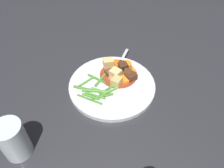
% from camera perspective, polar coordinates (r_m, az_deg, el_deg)
% --- Properties ---
extents(ground_plane, '(3.00, 3.00, 0.00)m').
position_cam_1_polar(ground_plane, '(0.72, -0.00, -0.77)').
color(ground_plane, '#2D2D33').
extents(dinner_plate, '(0.28, 0.28, 0.01)m').
position_cam_1_polar(dinner_plate, '(0.71, -0.00, -0.39)').
color(dinner_plate, white).
rests_on(dinner_plate, ground_plane).
extents(stew_sauce, '(0.12, 0.12, 0.00)m').
position_cam_1_polar(stew_sauce, '(0.74, 1.68, 2.43)').
color(stew_sauce, '#93381E').
rests_on(stew_sauce, dinner_plate).
extents(carrot_slice_0, '(0.05, 0.05, 0.01)m').
position_cam_1_polar(carrot_slice_0, '(0.77, 1.11, 5.23)').
color(carrot_slice_0, orange).
rests_on(carrot_slice_0, dinner_plate).
extents(carrot_slice_1, '(0.04, 0.04, 0.01)m').
position_cam_1_polar(carrot_slice_1, '(0.72, 3.52, 1.25)').
color(carrot_slice_1, orange).
rests_on(carrot_slice_1, dinner_plate).
extents(carrot_slice_2, '(0.04, 0.04, 0.01)m').
position_cam_1_polar(carrot_slice_2, '(0.77, 3.75, 5.12)').
color(carrot_slice_2, orange).
rests_on(carrot_slice_2, dinner_plate).
extents(carrot_slice_3, '(0.03, 0.03, 0.01)m').
position_cam_1_polar(carrot_slice_3, '(0.75, 5.14, 3.27)').
color(carrot_slice_3, orange).
rests_on(carrot_slice_3, dinner_plate).
extents(carrot_slice_4, '(0.05, 0.05, 0.01)m').
position_cam_1_polar(carrot_slice_4, '(0.74, 0.34, 2.94)').
color(carrot_slice_4, orange).
rests_on(carrot_slice_4, dinner_plate).
extents(potato_chunk_0, '(0.04, 0.03, 0.03)m').
position_cam_1_polar(potato_chunk_0, '(0.70, 1.18, 0.55)').
color(potato_chunk_0, '#DBBC6B').
rests_on(potato_chunk_0, dinner_plate).
extents(potato_chunk_1, '(0.04, 0.04, 0.03)m').
position_cam_1_polar(potato_chunk_1, '(0.76, -0.94, 5.43)').
color(potato_chunk_1, '#E5CC7A').
rests_on(potato_chunk_1, dinner_plate).
extents(potato_chunk_2, '(0.03, 0.04, 0.03)m').
position_cam_1_polar(potato_chunk_2, '(0.72, 0.91, 2.66)').
color(potato_chunk_2, '#EAD68C').
rests_on(potato_chunk_2, dinner_plate).
extents(meat_chunk_0, '(0.03, 0.03, 0.02)m').
position_cam_1_polar(meat_chunk_0, '(0.77, 2.51, 5.14)').
color(meat_chunk_0, '#4C2B19').
rests_on(meat_chunk_0, dinner_plate).
extents(meat_chunk_1, '(0.04, 0.03, 0.02)m').
position_cam_1_polar(meat_chunk_1, '(0.73, 4.08, 2.71)').
color(meat_chunk_1, '#56331E').
rests_on(meat_chunk_1, dinner_plate).
extents(meat_chunk_2, '(0.04, 0.03, 0.02)m').
position_cam_1_polar(meat_chunk_2, '(0.72, 4.95, 1.83)').
color(meat_chunk_2, '#4C2B19').
rests_on(meat_chunk_2, dinner_plate).
extents(meat_chunk_3, '(0.04, 0.03, 0.02)m').
position_cam_1_polar(meat_chunk_3, '(0.75, 2.90, 4.45)').
color(meat_chunk_3, '#4C2B19').
rests_on(meat_chunk_3, dinner_plate).
extents(meat_chunk_4, '(0.03, 0.03, 0.02)m').
position_cam_1_polar(meat_chunk_4, '(0.73, -0.76, 2.93)').
color(meat_chunk_4, brown).
rests_on(meat_chunk_4, dinner_plate).
extents(green_bean_0, '(0.03, 0.08, 0.01)m').
position_cam_1_polar(green_bean_0, '(0.67, -5.92, -3.84)').
color(green_bean_0, '#4C8E33').
rests_on(green_bean_0, dinner_plate).
extents(green_bean_1, '(0.03, 0.06, 0.01)m').
position_cam_1_polar(green_bean_1, '(0.67, -4.13, -3.09)').
color(green_bean_1, '#599E38').
rests_on(green_bean_1, dinner_plate).
extents(green_bean_2, '(0.03, 0.05, 0.01)m').
position_cam_1_polar(green_bean_2, '(0.69, -3.37, -1.70)').
color(green_bean_2, '#66AD42').
rests_on(green_bean_2, dinner_plate).
extents(green_bean_3, '(0.03, 0.05, 0.01)m').
position_cam_1_polar(green_bean_3, '(0.67, -5.44, -3.19)').
color(green_bean_3, '#599E38').
rests_on(green_bean_3, dinner_plate).
extents(green_bean_4, '(0.06, 0.03, 0.01)m').
position_cam_1_polar(green_bean_4, '(0.72, -3.05, 1.05)').
color(green_bean_4, '#599E38').
rests_on(green_bean_4, dinner_plate).
extents(green_bean_5, '(0.06, 0.07, 0.01)m').
position_cam_1_polar(green_bean_5, '(0.69, -4.52, -1.77)').
color(green_bean_5, '#599E38').
rests_on(green_bean_5, dinner_plate).
extents(green_bean_6, '(0.02, 0.07, 0.01)m').
position_cam_1_polar(green_bean_6, '(0.72, -3.91, 1.34)').
color(green_bean_6, '#4C8E33').
rests_on(green_bean_6, dinner_plate).
extents(green_bean_7, '(0.06, 0.04, 0.01)m').
position_cam_1_polar(green_bean_7, '(0.67, -2.48, -3.16)').
color(green_bean_7, '#4C8E33').
rests_on(green_bean_7, dinner_plate).
extents(green_bean_8, '(0.04, 0.06, 0.01)m').
position_cam_1_polar(green_bean_8, '(0.70, -7.45, -1.13)').
color(green_bean_8, '#4C8E33').
rests_on(green_bean_8, dinner_plate).
extents(green_bean_9, '(0.08, 0.01, 0.01)m').
position_cam_1_polar(green_bean_9, '(0.69, -0.59, -0.98)').
color(green_bean_9, '#4C8E33').
rests_on(green_bean_9, dinner_plate).
extents(green_bean_10, '(0.06, 0.01, 0.01)m').
position_cam_1_polar(green_bean_10, '(0.72, -6.66, 0.58)').
color(green_bean_10, '#599E38').
rests_on(green_bean_10, dinner_plate).
extents(green_bean_11, '(0.08, 0.02, 0.01)m').
position_cam_1_polar(green_bean_11, '(0.68, -1.17, -2.18)').
color(green_bean_11, '#599E38').
rests_on(green_bean_11, dinner_plate).
extents(fork, '(0.17, 0.09, 0.00)m').
position_cam_1_polar(fork, '(0.77, 1.88, 4.98)').
color(fork, silver).
rests_on(fork, dinner_plate).
extents(water_glass, '(0.07, 0.07, 0.11)m').
position_cam_1_polar(water_glass, '(0.59, -24.07, -13.01)').
color(water_glass, silver).
rests_on(water_glass, ground_plane).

